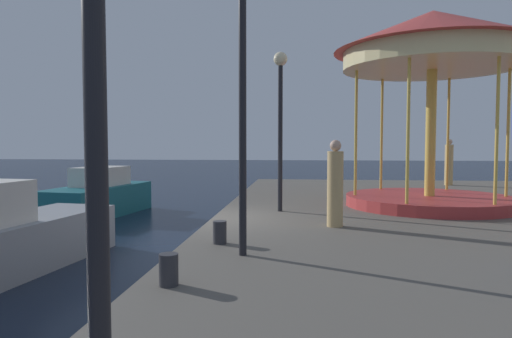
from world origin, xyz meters
TOP-DOWN VIEW (x-y plane):
  - ground_plane at (0.00, 0.00)m, footprint 120.00×120.00m
  - quay_dock at (6.11, 0.00)m, footprint 12.22×23.58m
  - motorboat_grey at (-3.72, -2.42)m, footprint 2.31×5.41m
  - motorboat_teal at (-5.09, 4.86)m, footprint 2.44×4.78m
  - carousel at (5.71, 2.50)m, footprint 5.42×5.42m
  - lamp_post_mid_promenade at (1.18, -3.54)m, footprint 0.36×0.36m
  - lamp_post_far_end at (1.56, 1.18)m, footprint 0.36×0.36m
  - bollard_south at (0.46, -5.15)m, footprint 0.24×0.24m
  - bollard_center at (0.67, -2.75)m, footprint 0.24×0.24m
  - person_far_corner at (8.39, 9.33)m, footprint 0.34×0.34m
  - person_near_carousel at (2.82, -0.90)m, footprint 0.34×0.34m

SIDE VIEW (x-z plane):
  - ground_plane at x=0.00m, z-range 0.00..0.00m
  - quay_dock at x=6.11m, z-range 0.00..0.80m
  - motorboat_teal at x=-5.09m, z-range -0.19..1.54m
  - motorboat_grey at x=-3.72m, z-range -0.23..1.63m
  - bollard_south at x=0.46m, z-range 0.80..1.20m
  - bollard_center at x=0.67m, z-range 0.80..1.20m
  - person_near_carousel at x=2.82m, z-range 0.74..2.59m
  - person_far_corner at x=8.39m, z-range 0.74..2.71m
  - lamp_post_far_end at x=1.56m, z-range 1.57..5.70m
  - lamp_post_mid_promenade at x=1.18m, z-range 1.62..6.20m
  - carousel at x=5.71m, z-range 2.16..7.59m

